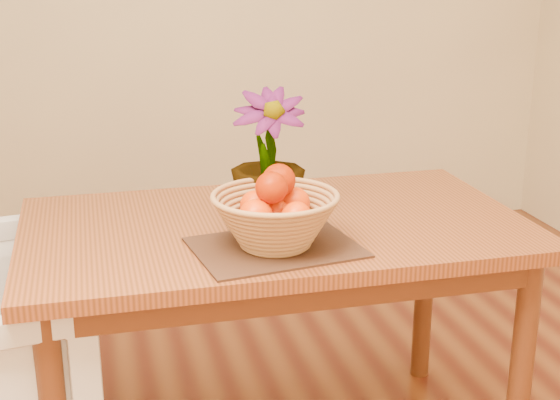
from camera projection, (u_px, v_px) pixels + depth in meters
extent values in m
cube|color=brown|center=(275.00, 228.00, 2.19)|extent=(1.40, 0.80, 0.04)
cube|color=#4E2712|center=(275.00, 248.00, 2.21)|extent=(1.28, 0.68, 0.08)
cylinder|color=#4E2712|center=(521.00, 375.00, 2.15)|extent=(0.06, 0.06, 0.71)
cylinder|color=#4E2712|center=(61.00, 323.00, 2.46)|extent=(0.06, 0.06, 0.71)
cylinder|color=#4E2712|center=(425.00, 284.00, 2.74)|extent=(0.06, 0.06, 0.71)
cube|color=#3B2415|center=(275.00, 247.00, 1.99)|extent=(0.45, 0.36, 0.01)
cylinder|color=#A47244|center=(275.00, 245.00, 1.98)|extent=(0.16, 0.16, 0.01)
sphere|color=#E44903|center=(275.00, 213.00, 1.96)|extent=(0.07, 0.07, 0.07)
sphere|color=#E44903|center=(294.00, 203.00, 2.00)|extent=(0.09, 0.09, 0.09)
sphere|color=#E44903|center=(255.00, 205.00, 2.00)|extent=(0.08, 0.08, 0.08)
sphere|color=#E44903|center=(256.00, 216.00, 1.90)|extent=(0.09, 0.09, 0.09)
sphere|color=#E44903|center=(296.00, 217.00, 1.91)|extent=(0.08, 0.08, 0.08)
sphere|color=#E44903|center=(279.00, 180.00, 1.96)|extent=(0.09, 0.09, 0.09)
sphere|color=#E44903|center=(272.00, 188.00, 1.91)|extent=(0.08, 0.08, 0.08)
sphere|color=#E44903|center=(279.00, 180.00, 1.96)|extent=(0.09, 0.09, 0.09)
sphere|color=#E44903|center=(272.00, 188.00, 1.91)|extent=(0.08, 0.08, 0.08)
imported|color=#204814|center=(268.00, 157.00, 2.14)|extent=(0.24, 0.24, 0.37)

